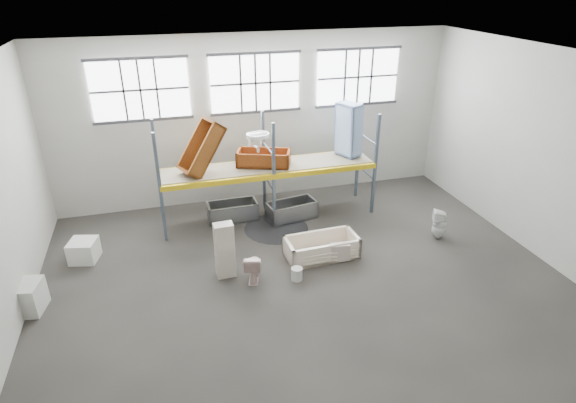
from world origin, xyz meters
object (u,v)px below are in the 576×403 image
object	(u,v)px
toilet_white	(439,224)
rust_tub_flat	(264,158)
toilet_beige	(253,266)
blue_tub_upright	(349,130)
steel_tub_right	(291,210)
carton_near	(23,297)
bucket	(297,274)
cistern_tall	(225,250)
bathtub_beige	(322,247)
steel_tub_left	(233,211)

from	to	relation	value
toilet_white	rust_tub_flat	size ratio (longest dim) A/B	0.56
toilet_beige	blue_tub_upright	bearing A→B (deg)	-122.10
steel_tub_right	carton_near	world-z (taller)	carton_near
blue_tub_upright	toilet_beige	bearing A→B (deg)	-138.72
steel_tub_right	rust_tub_flat	distance (m)	1.75
toilet_beige	toilet_white	distance (m)	5.23
toilet_white	blue_tub_upright	world-z (taller)	blue_tub_upright
toilet_white	bucket	world-z (taller)	toilet_white
toilet_beige	cistern_tall	bearing A→B (deg)	-11.99
blue_tub_upright	rust_tub_flat	bearing A→B (deg)	-178.40
bathtub_beige	steel_tub_left	distance (m)	3.17
toilet_beige	bucket	bearing A→B (deg)	179.00
bathtub_beige	blue_tub_upright	xyz separation A→B (m)	(1.69, 2.62, 2.13)
cistern_tall	steel_tub_left	size ratio (longest dim) A/B	0.97
steel_tub_right	blue_tub_upright	distance (m)	2.85
bucket	carton_near	distance (m)	5.89
steel_tub_right	blue_tub_upright	bearing A→B (deg)	13.14
bathtub_beige	carton_near	world-z (taller)	carton_near
cistern_tall	bucket	size ratio (longest dim) A/B	4.44
toilet_beige	steel_tub_left	xyz separation A→B (m)	(0.05, 3.10, -0.09)
steel_tub_left	carton_near	distance (m)	5.74
toilet_beige	cistern_tall	world-z (taller)	cistern_tall
steel_tub_right	bucket	bearing A→B (deg)	-104.00
toilet_white	rust_tub_flat	distance (m)	5.10
cistern_tall	rust_tub_flat	distance (m)	3.35
toilet_white	carton_near	distance (m)	10.10
toilet_white	rust_tub_flat	bearing A→B (deg)	-97.32
toilet_beige	blue_tub_upright	size ratio (longest dim) A/B	0.46
cistern_tall	toilet_white	world-z (taller)	cistern_tall
steel_tub_right	rust_tub_flat	xyz separation A→B (m)	(-0.71, 0.36, 1.56)
cistern_tall	steel_tub_left	bearing A→B (deg)	74.58
bathtub_beige	rust_tub_flat	size ratio (longest dim) A/B	1.24
steel_tub_left	toilet_beige	bearing A→B (deg)	-91.01
bucket	toilet_beige	bearing A→B (deg)	162.38
toilet_beige	rust_tub_flat	bearing A→B (deg)	-91.59
steel_tub_left	carton_near	xyz separation A→B (m)	(-4.95, -2.89, 0.07)
bathtub_beige	blue_tub_upright	size ratio (longest dim) A/B	1.18
steel_tub_right	rust_tub_flat	size ratio (longest dim) A/B	0.97
cistern_tall	blue_tub_upright	distance (m)	5.27
steel_tub_right	bucket	size ratio (longest dim) A/B	4.57
steel_tub_left	bucket	world-z (taller)	steel_tub_left
toilet_white	steel_tub_left	size ratio (longest dim) A/B	0.58
steel_tub_left	rust_tub_flat	bearing A→B (deg)	-3.69
cistern_tall	carton_near	size ratio (longest dim) A/B	1.77
bucket	bathtub_beige	bearing A→B (deg)	41.82
rust_tub_flat	carton_near	size ratio (longest dim) A/B	1.89
cistern_tall	bucket	world-z (taller)	cistern_tall
bathtub_beige	cistern_tall	world-z (taller)	cistern_tall
blue_tub_upright	carton_near	bearing A→B (deg)	-161.01
cistern_tall	bucket	distance (m)	1.76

